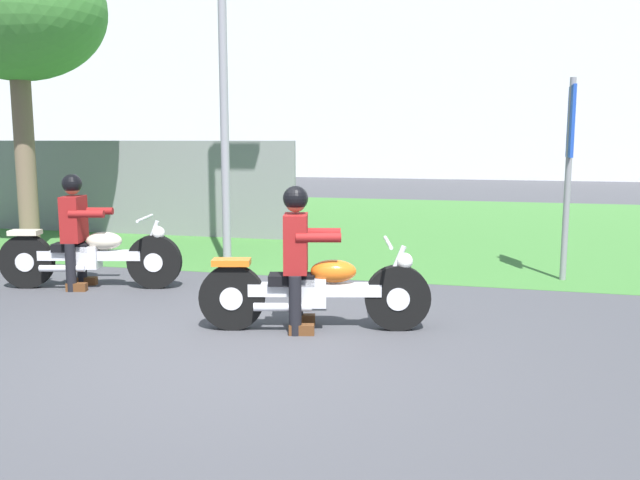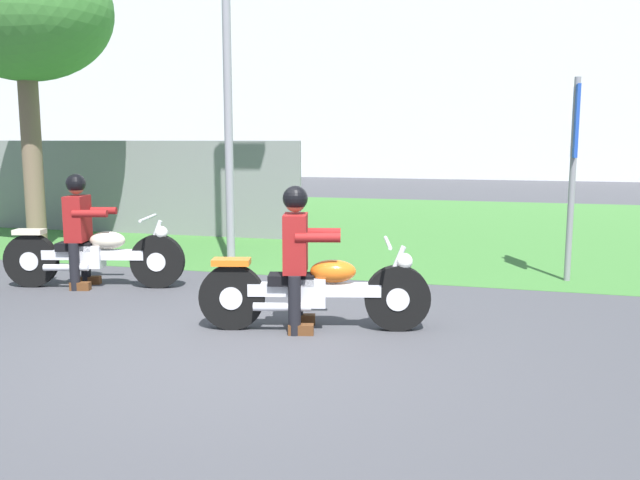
# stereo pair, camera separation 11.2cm
# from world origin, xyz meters

# --- Properties ---
(ground) EXTENTS (120.00, 120.00, 0.00)m
(ground) POSITION_xyz_m (0.00, 0.00, 0.00)
(ground) COLOR #424247
(grass_verge) EXTENTS (60.00, 12.00, 0.01)m
(grass_verge) POSITION_xyz_m (0.00, 9.33, 0.00)
(grass_verge) COLOR #3D7533
(grass_verge) RESTS_ON ground
(stadium_facade) EXTENTS (61.49, 8.00, 16.60)m
(stadium_facade) POSITION_xyz_m (5.36, 30.35, 8.30)
(stadium_facade) COLOR silver
(stadium_facade) RESTS_ON ground
(motorcycle_lead) EXTENTS (2.19, 0.83, 0.87)m
(motorcycle_lead) POSITION_xyz_m (0.53, 0.97, 0.39)
(motorcycle_lead) COLOR black
(motorcycle_lead) RESTS_ON ground
(rider_lead) EXTENTS (0.62, 0.55, 1.40)m
(rider_lead) POSITION_xyz_m (0.36, 0.94, 0.81)
(rider_lead) COLOR black
(rider_lead) RESTS_ON ground
(motorcycle_follow) EXTENTS (2.21, 0.82, 0.89)m
(motorcycle_follow) POSITION_xyz_m (-2.64, 2.05, 0.40)
(motorcycle_follow) COLOR black
(motorcycle_follow) RESTS_ON ground
(rider_follow) EXTENTS (0.62, 0.55, 1.41)m
(rider_follow) POSITION_xyz_m (-2.80, 2.01, 0.83)
(rider_follow) COLOR black
(rider_follow) RESTS_ON ground
(tree_roadside) EXTENTS (2.88, 2.88, 5.08)m
(tree_roadside) POSITION_xyz_m (-5.49, 4.59, 3.89)
(tree_roadside) COLOR brown
(tree_roadside) RESTS_ON ground
(sign_banner) EXTENTS (0.08, 0.60, 2.60)m
(sign_banner) POSITION_xyz_m (3.06, 4.05, 1.72)
(sign_banner) COLOR gray
(sign_banner) RESTS_ON ground
(fence_segment) EXTENTS (7.00, 0.06, 1.80)m
(fence_segment) POSITION_xyz_m (-4.85, 6.52, 0.90)
(fence_segment) COLOR slate
(fence_segment) RESTS_ON ground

